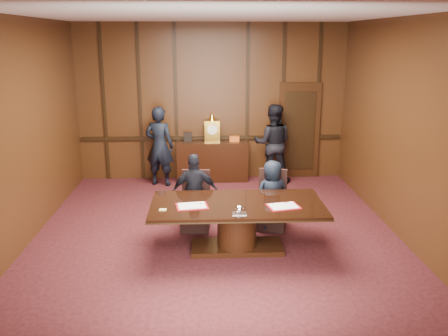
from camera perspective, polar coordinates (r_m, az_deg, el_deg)
The scene contains 13 objects.
room at distance 7.46m, azimuth -0.47°, elevation 4.23°, with size 7.00×7.04×3.50m.
sideboard at distance 10.78m, azimuth -1.41°, elevation 1.02°, with size 1.60×0.45×1.54m.
conference_table at distance 7.26m, azimuth 1.58°, elevation -6.11°, with size 2.62×1.32×0.76m.
folder_left at distance 7.04m, azimuth -3.88°, elevation -4.58°, with size 0.50×0.39×0.02m.
folder_right at distance 7.07m, azimuth 7.15°, elevation -4.59°, with size 0.52×0.42×0.02m.
inkstand at distance 6.73m, azimuth 1.87°, elevation -5.11°, with size 0.20×0.14×0.12m.
notepad at distance 6.94m, azimuth -7.38°, elevation -5.00°, with size 0.10×0.07×0.01m, color #D3BB67.
chair_left at distance 8.14m, azimuth -3.45°, elevation -5.32°, with size 0.52×0.52×0.99m.
chair_right at distance 8.22m, azimuth 5.72°, elevation -5.16°, with size 0.58×0.58×0.99m.
signatory_left at distance 7.94m, azimuth -3.52°, elevation -2.99°, with size 0.78×0.33×1.33m, color black.
signatory_right at distance 8.04m, azimuth 5.81°, elevation -3.29°, with size 0.59×0.38×1.21m, color black.
witness_left at distance 10.44m, azimuth -7.76°, elevation 2.61°, with size 0.64×0.42×1.75m, color black.
witness_right at distance 10.64m, azimuth 5.88°, elevation 2.94°, with size 0.86×0.67×1.76m, color black.
Camera 1 is at (-0.20, -7.17, 3.18)m, focal length 38.00 mm.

